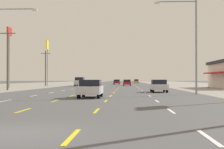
{
  "coord_description": "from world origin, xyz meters",
  "views": [
    {
      "loc": [
        3.16,
        -9.56,
        1.49
      ],
      "look_at": [
        0.23,
        62.26,
        2.5
      ],
      "focal_mm": 56.4,
      "sensor_mm": 36.0,
      "label": 1
    }
  ],
  "objects_px": {
    "suv_far_left_mid": "(80,81)",
    "pole_sign_left_row_1": "(9,43)",
    "sedan_center_turn_far": "(117,82)",
    "pole_sign_left_row_2": "(47,51)",
    "sedan_far_right_near": "(159,86)",
    "streetlight_left_row_0": "(1,43)",
    "sedan_inner_right_midfar": "(127,83)",
    "sedan_center_turn_nearest": "(91,88)",
    "hatchback_far_right_farthest": "(136,81)",
    "streetlight_right_row_0": "(192,39)",
    "sedan_center_turn_farther": "(118,81)"
  },
  "relations": [
    {
      "from": "pole_sign_left_row_1",
      "to": "suv_far_left_mid",
      "type": "bearing_deg",
      "value": 58.3
    },
    {
      "from": "suv_far_left_mid",
      "to": "pole_sign_left_row_2",
      "type": "bearing_deg",
      "value": 163.45
    },
    {
      "from": "hatchback_far_right_farthest",
      "to": "sedan_far_right_near",
      "type": "bearing_deg",
      "value": -90.05
    },
    {
      "from": "sedan_center_turn_farther",
      "to": "streetlight_right_row_0",
      "type": "xyz_separation_m",
      "value": [
        9.82,
        -99.29,
        4.81
      ]
    },
    {
      "from": "sedan_far_right_near",
      "to": "hatchback_far_right_farthest",
      "type": "xyz_separation_m",
      "value": [
        0.08,
        95.92,
        0.03
      ]
    },
    {
      "from": "sedan_far_right_near",
      "to": "pole_sign_left_row_2",
      "type": "relative_size",
      "value": 0.43
    },
    {
      "from": "sedan_inner_right_midfar",
      "to": "hatchback_far_right_farthest",
      "type": "height_order",
      "value": "hatchback_far_right_farthest"
    },
    {
      "from": "suv_far_left_mid",
      "to": "pole_sign_left_row_2",
      "type": "xyz_separation_m",
      "value": [
        -7.91,
        2.35,
        7.02
      ]
    },
    {
      "from": "suv_far_left_mid",
      "to": "pole_sign_left_row_1",
      "type": "xyz_separation_m",
      "value": [
        -10.37,
        -16.79,
        7.0
      ]
    },
    {
      "from": "sedan_far_right_near",
      "to": "pole_sign_left_row_1",
      "type": "bearing_deg",
      "value": 140.27
    },
    {
      "from": "streetlight_left_row_0",
      "to": "sedan_center_turn_farther",
      "type": "bearing_deg",
      "value": 84.5
    },
    {
      "from": "sedan_inner_right_midfar",
      "to": "sedan_center_turn_far",
      "type": "height_order",
      "value": "same"
    },
    {
      "from": "sedan_center_turn_far",
      "to": "sedan_inner_right_midfar",
      "type": "bearing_deg",
      "value": -82.36
    },
    {
      "from": "pole_sign_left_row_1",
      "to": "pole_sign_left_row_2",
      "type": "bearing_deg",
      "value": 82.66
    },
    {
      "from": "sedan_inner_right_midfar",
      "to": "hatchback_far_right_farthest",
      "type": "distance_m",
      "value": 54.56
    },
    {
      "from": "suv_far_left_mid",
      "to": "pole_sign_left_row_1",
      "type": "distance_m",
      "value": 20.94
    },
    {
      "from": "sedan_far_right_near",
      "to": "sedan_inner_right_midfar",
      "type": "bearing_deg",
      "value": 94.99
    },
    {
      "from": "sedan_center_turn_nearest",
      "to": "streetlight_left_row_0",
      "type": "relative_size",
      "value": 0.5
    },
    {
      "from": "streetlight_right_row_0",
      "to": "sedan_inner_right_midfar",
      "type": "bearing_deg",
      "value": 97.72
    },
    {
      "from": "streetlight_right_row_0",
      "to": "pole_sign_left_row_1",
      "type": "bearing_deg",
      "value": 136.35
    },
    {
      "from": "sedan_center_turn_nearest",
      "to": "sedan_center_turn_far",
      "type": "distance_m",
      "value": 77.01
    },
    {
      "from": "streetlight_right_row_0",
      "to": "sedan_center_turn_nearest",
      "type": "bearing_deg",
      "value": -144.65
    },
    {
      "from": "suv_far_left_mid",
      "to": "pole_sign_left_row_1",
      "type": "bearing_deg",
      "value": -121.7
    },
    {
      "from": "suv_far_left_mid",
      "to": "pole_sign_left_row_2",
      "type": "distance_m",
      "value": 10.83
    },
    {
      "from": "streetlight_left_row_0",
      "to": "streetlight_right_row_0",
      "type": "height_order",
      "value": "streetlight_right_row_0"
    },
    {
      "from": "sedan_center_turn_far",
      "to": "hatchback_far_right_farthest",
      "type": "relative_size",
      "value": 1.15
    },
    {
      "from": "sedan_center_turn_far",
      "to": "pole_sign_left_row_2",
      "type": "height_order",
      "value": "pole_sign_left_row_2"
    },
    {
      "from": "sedan_center_turn_nearest",
      "to": "pole_sign_left_row_1",
      "type": "relative_size",
      "value": 0.42
    },
    {
      "from": "sedan_inner_right_midfar",
      "to": "hatchback_far_right_farthest",
      "type": "relative_size",
      "value": 1.15
    },
    {
      "from": "suv_far_left_mid",
      "to": "sedan_center_turn_farther",
      "type": "distance_m",
      "value": 56.88
    },
    {
      "from": "sedan_inner_right_midfar",
      "to": "pole_sign_left_row_2",
      "type": "distance_m",
      "value": 19.95
    },
    {
      "from": "sedan_center_turn_far",
      "to": "sedan_center_turn_farther",
      "type": "bearing_deg",
      "value": 90.63
    },
    {
      "from": "sedan_center_turn_nearest",
      "to": "sedan_far_right_near",
      "type": "relative_size",
      "value": 1.0
    },
    {
      "from": "sedan_far_right_near",
      "to": "streetlight_left_row_0",
      "type": "xyz_separation_m",
      "value": [
        -16.61,
        -5.67,
        4.49
      ]
    },
    {
      "from": "sedan_far_right_near",
      "to": "streetlight_right_row_0",
      "type": "relative_size",
      "value": 0.47
    },
    {
      "from": "streetlight_left_row_0",
      "to": "pole_sign_left_row_2",
      "type": "bearing_deg",
      "value": 96.91
    },
    {
      "from": "sedan_far_right_near",
      "to": "streetlight_left_row_0",
      "type": "bearing_deg",
      "value": -161.15
    },
    {
      "from": "suv_far_left_mid",
      "to": "pole_sign_left_row_2",
      "type": "height_order",
      "value": "pole_sign_left_row_2"
    },
    {
      "from": "streetlight_left_row_0",
      "to": "sedan_center_turn_nearest",
      "type": "bearing_deg",
      "value": -34.15
    },
    {
      "from": "sedan_center_turn_farther",
      "to": "pole_sign_left_row_2",
      "type": "height_order",
      "value": "pole_sign_left_row_2"
    },
    {
      "from": "pole_sign_left_row_1",
      "to": "streetlight_left_row_0",
      "type": "height_order",
      "value": "pole_sign_left_row_1"
    },
    {
      "from": "sedan_center_turn_far",
      "to": "pole_sign_left_row_1",
      "type": "distance_m",
      "value": 48.23
    },
    {
      "from": "pole_sign_left_row_1",
      "to": "streetlight_left_row_0",
      "type": "distance_m",
      "value": 27.4
    },
    {
      "from": "sedan_far_right_near",
      "to": "sedan_inner_right_midfar",
      "type": "xyz_separation_m",
      "value": [
        -3.62,
        41.48,
        0.0
      ]
    },
    {
      "from": "hatchback_far_right_farthest",
      "to": "pole_sign_left_row_2",
      "type": "relative_size",
      "value": 0.37
    },
    {
      "from": "sedan_center_turn_nearest",
      "to": "sedan_inner_right_midfar",
      "type": "bearing_deg",
      "value": 86.73
    },
    {
      "from": "suv_far_left_mid",
      "to": "pole_sign_left_row_1",
      "type": "height_order",
      "value": "pole_sign_left_row_1"
    },
    {
      "from": "streetlight_right_row_0",
      "to": "suv_far_left_mid",
      "type": "bearing_deg",
      "value": 111.58
    },
    {
      "from": "sedan_inner_right_midfar",
      "to": "sedan_center_turn_farther",
      "type": "xyz_separation_m",
      "value": [
        -3.43,
        52.14,
        0.0
      ]
    },
    {
      "from": "suv_far_left_mid",
      "to": "sedan_inner_right_midfar",
      "type": "bearing_deg",
      "value": 22.1
    }
  ]
}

